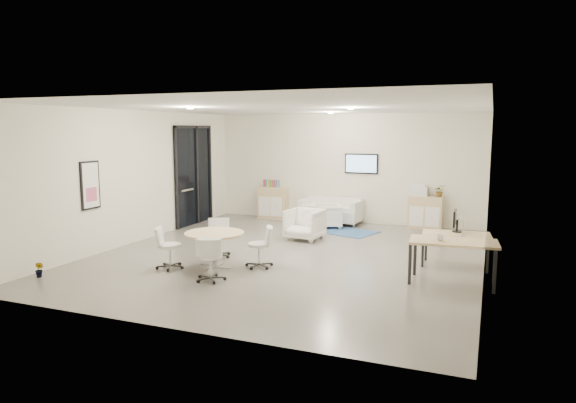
# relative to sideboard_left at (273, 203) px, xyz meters

# --- Properties ---
(room_shell) EXTENTS (9.60, 10.60, 4.80)m
(room_shell) POSITION_rel_sideboard_left_xyz_m (2.22, -4.25, 1.11)
(room_shell) COLOR #5E5B56
(room_shell) RESTS_ON ground
(glass_door) EXTENTS (0.09, 1.90, 2.85)m
(glass_door) POSITION_rel_sideboard_left_xyz_m (-1.73, -1.74, 1.02)
(glass_door) COLOR black
(glass_door) RESTS_ON room_shell
(artwork) EXTENTS (0.05, 0.54, 1.04)m
(artwork) POSITION_rel_sideboard_left_xyz_m (-1.75, -5.85, 1.06)
(artwork) COLOR black
(artwork) RESTS_ON room_shell
(wall_tv) EXTENTS (0.98, 0.06, 0.58)m
(wall_tv) POSITION_rel_sideboard_left_xyz_m (2.72, 0.21, 1.26)
(wall_tv) COLOR black
(wall_tv) RESTS_ON room_shell
(ceiling_spots) EXTENTS (3.14, 4.14, 0.03)m
(ceiling_spots) POSITION_rel_sideboard_left_xyz_m (2.02, -3.42, 2.69)
(ceiling_spots) COLOR #FFEAC6
(ceiling_spots) RESTS_ON room_shell
(sideboard_left) EXTENTS (0.87, 0.45, 0.98)m
(sideboard_left) POSITION_rel_sideboard_left_xyz_m (0.00, 0.00, 0.00)
(sideboard_left) COLOR #D8BA82
(sideboard_left) RESTS_ON room_shell
(sideboard_right) EXTENTS (0.91, 0.44, 0.91)m
(sideboard_right) POSITION_rel_sideboard_left_xyz_m (4.61, 0.00, -0.03)
(sideboard_right) COLOR #D8BA82
(sideboard_right) RESTS_ON room_shell
(books) EXTENTS (0.50, 0.14, 0.22)m
(books) POSITION_rel_sideboard_left_xyz_m (-0.04, 0.00, 0.60)
(books) COLOR red
(books) RESTS_ON sideboard_left
(printer) EXTENTS (0.48, 0.41, 0.33)m
(printer) POSITION_rel_sideboard_left_xyz_m (4.42, 0.01, 0.58)
(printer) COLOR white
(printer) RESTS_ON sideboard_right
(loveseat) EXTENTS (1.78, 0.98, 0.64)m
(loveseat) POSITION_rel_sideboard_left_xyz_m (1.96, -0.18, -0.14)
(loveseat) COLOR white
(loveseat) RESTS_ON room_shell
(blue_rug) EXTENTS (1.95, 1.57, 0.01)m
(blue_rug) POSITION_rel_sideboard_left_xyz_m (2.62, -1.24, -0.48)
(blue_rug) COLOR #2A5182
(blue_rug) RESTS_ON room_shell
(armchair_left) EXTENTS (0.85, 0.88, 0.72)m
(armchair_left) POSITION_rel_sideboard_left_xyz_m (2.09, -0.85, -0.13)
(armchair_left) COLOR white
(armchair_left) RESTS_ON room_shell
(armchair_right) EXTENTS (0.90, 0.85, 0.85)m
(armchair_right) POSITION_rel_sideboard_left_xyz_m (1.99, -2.59, -0.06)
(armchair_right) COLOR white
(armchair_right) RESTS_ON room_shell
(desk_rear) EXTENTS (1.36, 0.77, 0.68)m
(desk_rear) POSITION_rel_sideboard_left_xyz_m (5.67, -3.87, 0.12)
(desk_rear) COLOR #D8BA82
(desk_rear) RESTS_ON room_shell
(desk_front) EXTENTS (1.56, 0.88, 0.79)m
(desk_front) POSITION_rel_sideboard_left_xyz_m (5.70, -5.12, 0.22)
(desk_front) COLOR #D8BA82
(desk_front) RESTS_ON room_shell
(monitor) EXTENTS (0.20, 0.50, 0.44)m
(monitor) POSITION_rel_sideboard_left_xyz_m (5.63, -3.72, 0.43)
(monitor) COLOR black
(monitor) RESTS_ON desk_rear
(round_table) EXTENTS (1.18, 1.18, 0.72)m
(round_table) POSITION_rel_sideboard_left_xyz_m (1.22, -5.74, 0.15)
(round_table) COLOR #D8BA82
(round_table) RESTS_ON room_shell
(meeting_chairs) EXTENTS (2.38, 2.38, 0.82)m
(meeting_chairs) POSITION_rel_sideboard_left_xyz_m (1.22, -5.74, -0.08)
(meeting_chairs) COLOR white
(meeting_chairs) RESTS_ON room_shell
(plant_cabinet) EXTENTS (0.37, 0.39, 0.25)m
(plant_cabinet) POSITION_rel_sideboard_left_xyz_m (4.98, -0.01, 0.55)
(plant_cabinet) COLOR #3F7F3F
(plant_cabinet) RESTS_ON sideboard_right
(plant_floor) EXTENTS (0.17, 0.30, 0.13)m
(plant_floor) POSITION_rel_sideboard_left_xyz_m (-1.48, -7.55, -0.42)
(plant_floor) COLOR #3F7F3F
(plant_floor) RESTS_ON room_shell
(cup) EXTENTS (0.15, 0.14, 0.13)m
(cup) POSITION_rel_sideboard_left_xyz_m (5.48, -5.21, 0.36)
(cup) COLOR white
(cup) RESTS_ON desk_front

